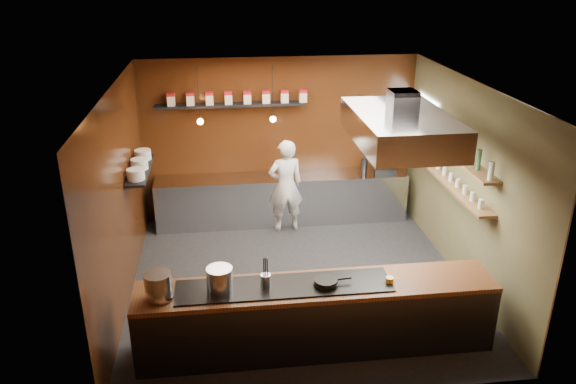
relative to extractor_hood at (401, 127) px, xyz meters
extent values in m
plane|color=black|center=(-1.30, 0.40, -2.51)|extent=(5.00, 5.00, 0.00)
plane|color=#351B09|center=(-1.30, 2.90, -1.01)|extent=(5.00, 0.00, 5.00)
plane|color=#351B09|center=(-3.80, 0.40, -1.01)|extent=(0.00, 5.00, 5.00)
plane|color=brown|center=(1.20, 0.40, -1.01)|extent=(0.00, 5.00, 5.00)
plane|color=silver|center=(-1.30, 0.40, 0.49)|extent=(5.00, 5.00, 0.00)
plane|color=white|center=(1.15, 2.10, -0.61)|extent=(0.00, 1.00, 1.00)
cube|color=silver|center=(-1.30, 2.57, -2.06)|extent=(4.60, 0.65, 0.90)
cube|color=#38383D|center=(-1.30, -1.20, -2.08)|extent=(4.40, 0.70, 0.86)
cube|color=brown|center=(-1.30, -1.20, -1.62)|extent=(4.40, 0.72, 0.06)
cube|color=black|center=(-1.70, -1.20, -1.58)|extent=(2.60, 0.55, 0.02)
cube|color=black|center=(-2.20, 2.76, -0.31)|extent=(2.60, 0.26, 0.04)
cube|color=black|center=(-3.64, 1.40, -0.96)|extent=(0.30, 1.40, 0.04)
cube|color=brown|center=(1.04, 0.70, -0.59)|extent=(0.26, 2.80, 0.04)
cube|color=brown|center=(1.04, 0.70, -1.06)|extent=(0.26, 2.80, 0.04)
cube|color=#38383D|center=(0.00, 0.00, 0.34)|extent=(0.35, 0.35, 0.30)
cube|color=silver|center=(0.00, 0.00, -0.01)|extent=(1.20, 2.00, 0.40)
cube|color=white|center=(0.00, 0.00, -0.22)|extent=(1.00, 1.80, 0.02)
cylinder|color=black|center=(-2.70, 2.10, 0.04)|extent=(0.01, 0.01, 0.90)
sphere|color=orange|center=(-2.70, 2.10, -0.41)|extent=(0.10, 0.10, 0.10)
cylinder|color=black|center=(-1.50, 2.10, 0.04)|extent=(0.01, 0.01, 0.90)
sphere|color=orange|center=(-1.50, 2.10, -0.41)|extent=(0.10, 0.10, 0.10)
cube|color=beige|center=(-3.20, 2.76, -0.20)|extent=(0.13, 0.13, 0.17)
cube|color=#AC151D|center=(-3.20, 2.76, -0.09)|extent=(0.13, 0.13, 0.05)
cube|color=beige|center=(-2.87, 2.76, -0.20)|extent=(0.13, 0.13, 0.17)
cube|color=#AC151D|center=(-2.87, 2.76, -0.09)|extent=(0.14, 0.13, 0.05)
cube|color=beige|center=(-2.54, 2.76, -0.20)|extent=(0.13, 0.13, 0.17)
cube|color=#AC151D|center=(-2.54, 2.76, -0.09)|extent=(0.13, 0.13, 0.05)
cube|color=beige|center=(-2.21, 2.76, -0.20)|extent=(0.13, 0.13, 0.17)
cube|color=#AC151D|center=(-2.21, 2.76, -0.09)|extent=(0.14, 0.13, 0.05)
cube|color=beige|center=(-1.89, 2.76, -0.20)|extent=(0.13, 0.13, 0.17)
cube|color=#AC151D|center=(-1.89, 2.76, -0.09)|extent=(0.14, 0.13, 0.05)
cube|color=beige|center=(-1.56, 2.76, -0.20)|extent=(0.13, 0.13, 0.17)
cube|color=#AC151D|center=(-1.56, 2.76, -0.09)|extent=(0.14, 0.13, 0.05)
cube|color=beige|center=(-1.23, 2.76, -0.20)|extent=(0.13, 0.13, 0.17)
cube|color=#AC151D|center=(-1.23, 2.76, -0.09)|extent=(0.14, 0.13, 0.05)
cube|color=beige|center=(-0.90, 2.76, -0.20)|extent=(0.13, 0.13, 0.17)
cube|color=#AC151D|center=(-0.90, 2.76, -0.09)|extent=(0.14, 0.13, 0.05)
cylinder|color=white|center=(-3.64, 0.95, -0.86)|extent=(0.26, 0.26, 0.16)
cylinder|color=white|center=(-3.64, 1.40, -0.86)|extent=(0.26, 0.26, 0.16)
cylinder|color=white|center=(-3.64, 1.85, -0.86)|extent=(0.26, 0.26, 0.16)
cylinder|color=silver|center=(1.04, -0.60, -0.45)|extent=(0.06, 0.06, 0.24)
cylinder|color=#2D5933|center=(1.04, -0.23, -0.45)|extent=(0.06, 0.06, 0.24)
cylinder|color=#8C601E|center=(1.04, 0.14, -0.45)|extent=(0.06, 0.06, 0.24)
cylinder|color=silver|center=(1.04, 0.51, -0.45)|extent=(0.06, 0.06, 0.24)
cylinder|color=#2D5933|center=(1.04, 0.89, -0.45)|extent=(0.06, 0.06, 0.24)
cylinder|color=#8C601E|center=(1.04, 1.26, -0.45)|extent=(0.06, 0.06, 0.24)
cylinder|color=silver|center=(1.04, 1.63, -0.45)|extent=(0.06, 0.06, 0.24)
cylinder|color=#2D5933|center=(1.04, 2.00, -0.45)|extent=(0.06, 0.06, 0.24)
cylinder|color=silver|center=(1.04, -0.45, -0.97)|extent=(0.07, 0.07, 0.13)
cylinder|color=silver|center=(1.04, -0.19, -0.97)|extent=(0.07, 0.07, 0.13)
cylinder|color=silver|center=(1.04, 0.06, -0.97)|extent=(0.07, 0.07, 0.13)
cylinder|color=silver|center=(1.04, 0.32, -0.97)|extent=(0.07, 0.07, 0.13)
cylinder|color=silver|center=(1.04, 0.57, -0.97)|extent=(0.07, 0.07, 0.13)
cylinder|color=silver|center=(1.04, 0.83, -0.97)|extent=(0.07, 0.07, 0.13)
cylinder|color=silver|center=(1.04, 1.08, -0.97)|extent=(0.07, 0.07, 0.13)
cylinder|color=silver|center=(1.04, 1.34, -0.97)|extent=(0.07, 0.07, 0.13)
cylinder|color=silver|center=(1.04, 1.59, -0.97)|extent=(0.07, 0.07, 0.13)
cylinder|color=silver|center=(1.04, 1.85, -0.97)|extent=(0.07, 0.07, 0.13)
cylinder|color=silver|center=(-3.17, -1.27, -1.41)|extent=(0.40, 0.40, 0.31)
cylinder|color=silver|center=(-2.46, -1.20, -1.42)|extent=(0.33, 0.33, 0.29)
cylinder|color=#B9BBC0|center=(-1.92, -1.19, -1.49)|extent=(0.13, 0.13, 0.16)
cylinder|color=black|center=(-1.20, -1.25, -1.55)|extent=(0.30, 0.30, 0.04)
cylinder|color=black|center=(-1.20, -1.25, -1.51)|extent=(0.28, 0.28, 0.04)
cylinder|color=black|center=(-0.97, -1.23, -1.51)|extent=(0.18, 0.04, 0.02)
cylinder|color=yellow|center=(-0.42, -1.29, -1.54)|extent=(0.12, 0.12, 0.09)
cube|color=black|center=(0.65, 2.59, -1.42)|extent=(0.44, 0.43, 0.37)
imported|color=white|center=(-1.28, 2.21, -1.66)|extent=(0.66, 0.48, 1.70)
camera|label=1|loc=(-2.36, -6.95, 2.06)|focal=35.00mm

